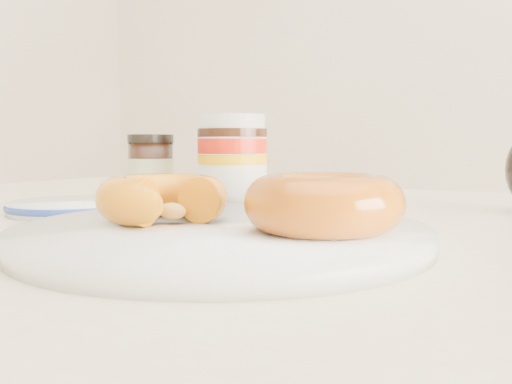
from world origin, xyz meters
The scene contains 7 objects.
dining_table centered at (0.00, 0.10, 0.67)m, with size 1.40×0.90×0.75m.
plate centered at (-0.03, -0.02, 0.76)m, with size 0.30×0.30×0.02m.
donut_bitten centered at (-0.08, -0.02, 0.78)m, with size 0.10×0.10×0.03m, color #C76F0B.
donut_whole centered at (0.05, -0.01, 0.78)m, with size 0.11×0.11×0.04m, color #A03E0A.
nutella_jar centered at (-0.12, 0.15, 0.81)m, with size 0.07×0.07×0.10m.
dark_jar centered at (-0.23, 0.15, 0.79)m, with size 0.05×0.05×0.08m.
blue_rim_saucer centered at (-0.27, 0.06, 0.76)m, with size 0.13×0.13×0.01m.
Camera 1 is at (0.19, -0.36, 0.82)m, focal length 40.00 mm.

